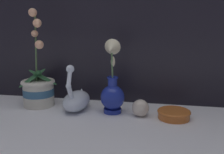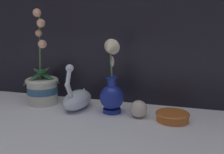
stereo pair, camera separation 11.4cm
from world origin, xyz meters
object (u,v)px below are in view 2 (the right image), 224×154
at_px(orchid_potted_plant, 42,86).
at_px(glass_sphere, 139,109).
at_px(amber_dish, 172,116).
at_px(blue_vase, 112,90).
at_px(swan_figurine, 77,98).

height_order(orchid_potted_plant, glass_sphere, orchid_potted_plant).
height_order(orchid_potted_plant, amber_dish, orchid_potted_plant).
distance_m(glass_sphere, amber_dish, 0.14).
distance_m(orchid_potted_plant, amber_dish, 0.63).
relative_size(blue_vase, glass_sphere, 4.44).
bearing_deg(orchid_potted_plant, swan_figurine, -6.92).
relative_size(swan_figurine, amber_dish, 1.60).
bearing_deg(swan_figurine, amber_dish, -4.25).
bearing_deg(blue_vase, amber_dish, -4.57).
height_order(swan_figurine, amber_dish, swan_figurine).
distance_m(swan_figurine, glass_sphere, 0.29).
bearing_deg(swan_figurine, orchid_potted_plant, 173.08).
height_order(orchid_potted_plant, swan_figurine, orchid_potted_plant).
distance_m(blue_vase, glass_sphere, 0.14).
bearing_deg(orchid_potted_plant, blue_vase, -5.45).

